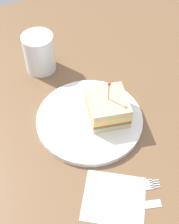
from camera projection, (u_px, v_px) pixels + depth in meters
ground_plane at (89, 124)px, 72.18cm from camera, size 110.48×110.48×2.00cm
plate at (89, 119)px, 70.91cm from camera, size 24.01×24.01×1.29cm
sandwich_half_center at (108, 107)px, 68.80cm from camera, size 11.13×10.60×10.28cm
drink_glass at (40, 54)px, 79.49cm from camera, size 7.88×7.88×10.00cm
napkin at (114, 198)px, 59.47cm from camera, size 15.44×15.65×0.15cm
fork at (134, 186)px, 61.00cm from camera, size 6.17×12.91×0.35cm
knife at (133, 206)px, 58.35cm from camera, size 5.46×11.85×0.35cm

